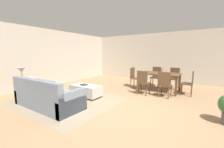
{
  "coord_description": "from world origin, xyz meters",
  "views": [
    {
      "loc": [
        1.87,
        -3.27,
        1.54
      ],
      "look_at": [
        -1.05,
        1.16,
        0.79
      ],
      "focal_mm": 22.85,
      "sensor_mm": 36.0,
      "label": 1
    }
  ],
  "objects_px": {
    "couch": "(47,97)",
    "book_on_ottoman": "(84,85)",
    "dining_chair_head_west": "(134,76)",
    "ottoman_table": "(86,90)",
    "dining_chair_near_right": "(165,83)",
    "side_table": "(23,86)",
    "table_lamp": "(21,71)",
    "dining_chair_near_left": "(143,81)",
    "dining_chair_head_east": "(190,82)",
    "dining_chair_far_right": "(174,77)",
    "vase_centerpiece": "(162,71)",
    "dining_chair_far_left": "(156,75)",
    "dining_table": "(160,75)"
  },
  "relations": [
    {
      "from": "dining_chair_far_right",
      "to": "book_on_ottoman",
      "type": "distance_m",
      "value": 4.04
    },
    {
      "from": "dining_chair_near_left",
      "to": "book_on_ottoman",
      "type": "xyz_separation_m",
      "value": [
        -1.68,
        -1.4,
        -0.08
      ]
    },
    {
      "from": "table_lamp",
      "to": "dining_chair_head_east",
      "type": "height_order",
      "value": "table_lamp"
    },
    {
      "from": "couch",
      "to": "dining_chair_head_west",
      "type": "height_order",
      "value": "dining_chair_head_west"
    },
    {
      "from": "dining_chair_head_west",
      "to": "dining_table",
      "type": "bearing_deg",
      "value": -1.45
    },
    {
      "from": "dining_chair_head_west",
      "to": "table_lamp",
      "type": "bearing_deg",
      "value": -124.05
    },
    {
      "from": "ottoman_table",
      "to": "dining_chair_near_right",
      "type": "xyz_separation_m",
      "value": [
        2.39,
        1.44,
        0.28
      ]
    },
    {
      "from": "dining_table",
      "to": "dining_chair_head_west",
      "type": "bearing_deg",
      "value": 178.55
    },
    {
      "from": "ottoman_table",
      "to": "vase_centerpiece",
      "type": "relative_size",
      "value": 5.29
    },
    {
      "from": "vase_centerpiece",
      "to": "book_on_ottoman",
      "type": "height_order",
      "value": "vase_centerpiece"
    },
    {
      "from": "dining_chair_far_left",
      "to": "couch",
      "type": "bearing_deg",
      "value": -112.21
    },
    {
      "from": "side_table",
      "to": "table_lamp",
      "type": "height_order",
      "value": "table_lamp"
    },
    {
      "from": "side_table",
      "to": "table_lamp",
      "type": "xyz_separation_m",
      "value": [
        0.0,
        0.0,
        0.53
      ]
    },
    {
      "from": "vase_centerpiece",
      "to": "book_on_ottoman",
      "type": "bearing_deg",
      "value": -133.42
    },
    {
      "from": "book_on_ottoman",
      "to": "ottoman_table",
      "type": "bearing_deg",
      "value": 25.76
    },
    {
      "from": "dining_table",
      "to": "ottoman_table",
      "type": "bearing_deg",
      "value": -131.27
    },
    {
      "from": "couch",
      "to": "side_table",
      "type": "distance_m",
      "value": 1.39
    },
    {
      "from": "ottoman_table",
      "to": "dining_chair_far_left",
      "type": "height_order",
      "value": "dining_chair_far_left"
    },
    {
      "from": "dining_chair_head_west",
      "to": "book_on_ottoman",
      "type": "distance_m",
      "value": 2.5
    },
    {
      "from": "dining_chair_far_left",
      "to": "dining_chair_far_right",
      "type": "relative_size",
      "value": 1.0
    },
    {
      "from": "dining_chair_far_left",
      "to": "dining_chair_head_east",
      "type": "height_order",
      "value": "same"
    },
    {
      "from": "side_table",
      "to": "dining_chair_head_east",
      "type": "bearing_deg",
      "value": 37.34
    },
    {
      "from": "dining_chair_near_left",
      "to": "dining_chair_far_left",
      "type": "relative_size",
      "value": 1.0
    },
    {
      "from": "dining_chair_far_right",
      "to": "side_table",
      "type": "bearing_deg",
      "value": -131.62
    },
    {
      "from": "table_lamp",
      "to": "dining_table",
      "type": "distance_m",
      "value": 5.14
    },
    {
      "from": "dining_table",
      "to": "dining_chair_far_right",
      "type": "bearing_deg",
      "value": 65.79
    },
    {
      "from": "dining_chair_near_left",
      "to": "dining_chair_far_left",
      "type": "height_order",
      "value": "same"
    },
    {
      "from": "dining_chair_near_left",
      "to": "dining_chair_near_right",
      "type": "height_order",
      "value": "same"
    },
    {
      "from": "dining_chair_near_left",
      "to": "couch",
      "type": "bearing_deg",
      "value": -124.3
    },
    {
      "from": "dining_chair_head_west",
      "to": "vase_centerpiece",
      "type": "bearing_deg",
      "value": -2.89
    },
    {
      "from": "vase_centerpiece",
      "to": "dining_chair_head_east",
      "type": "bearing_deg",
      "value": 0.41
    },
    {
      "from": "couch",
      "to": "dining_chair_near_right",
      "type": "bearing_deg",
      "value": 46.83
    },
    {
      "from": "vase_centerpiece",
      "to": "book_on_ottoman",
      "type": "relative_size",
      "value": 0.82
    },
    {
      "from": "dining_chair_far_right",
      "to": "vase_centerpiece",
      "type": "relative_size",
      "value": 4.32
    },
    {
      "from": "couch",
      "to": "book_on_ottoman",
      "type": "height_order",
      "value": "couch"
    },
    {
      "from": "side_table",
      "to": "dining_table",
      "type": "distance_m",
      "value": 5.13
    },
    {
      "from": "ottoman_table",
      "to": "dining_chair_head_east",
      "type": "distance_m",
      "value": 3.83
    },
    {
      "from": "dining_chair_near_right",
      "to": "dining_chair_head_east",
      "type": "xyz_separation_m",
      "value": [
        0.71,
        0.8,
        0.0
      ]
    },
    {
      "from": "dining_chair_far_left",
      "to": "book_on_ottoman",
      "type": "bearing_deg",
      "value": -117.6
    },
    {
      "from": "table_lamp",
      "to": "dining_chair_head_east",
      "type": "relative_size",
      "value": 0.57
    },
    {
      "from": "dining_chair_near_right",
      "to": "dining_chair_head_east",
      "type": "distance_m",
      "value": 1.07
    },
    {
      "from": "ottoman_table",
      "to": "dining_chair_head_west",
      "type": "distance_m",
      "value": 2.47
    },
    {
      "from": "dining_chair_near_left",
      "to": "dining_chair_near_right",
      "type": "bearing_deg",
      "value": 5.41
    },
    {
      "from": "couch",
      "to": "side_table",
      "type": "xyz_separation_m",
      "value": [
        -1.39,
        0.0,
        0.15
      ]
    },
    {
      "from": "dining_chair_near_right",
      "to": "vase_centerpiece",
      "type": "height_order",
      "value": "vase_centerpiece"
    },
    {
      "from": "couch",
      "to": "dining_chair_near_right",
      "type": "distance_m",
      "value": 3.85
    },
    {
      "from": "side_table",
      "to": "book_on_ottoman",
      "type": "distance_m",
      "value": 2.06
    },
    {
      "from": "couch",
      "to": "dining_chair_near_right",
      "type": "height_order",
      "value": "dining_chair_near_right"
    },
    {
      "from": "side_table",
      "to": "dining_chair_head_west",
      "type": "bearing_deg",
      "value": 55.95
    },
    {
      "from": "ottoman_table",
      "to": "vase_centerpiece",
      "type": "distance_m",
      "value": 3.12
    }
  ]
}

